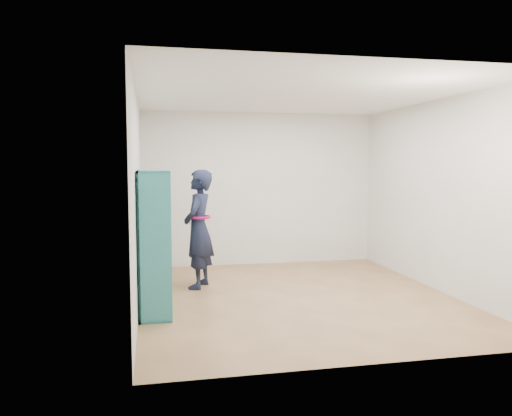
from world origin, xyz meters
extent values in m
plane|color=brown|center=(0.00, 0.00, 0.00)|extent=(4.50, 4.50, 0.00)
plane|color=white|center=(0.00, 0.00, 2.60)|extent=(4.50, 4.50, 0.00)
cube|color=beige|center=(-2.00, 0.00, 1.30)|extent=(0.02, 4.50, 2.60)
cube|color=beige|center=(2.00, 0.00, 1.30)|extent=(0.02, 4.50, 2.60)
cube|color=beige|center=(0.00, 2.25, 1.30)|extent=(4.00, 0.02, 2.60)
cube|color=beige|center=(0.00, -2.25, 1.30)|extent=(4.00, 0.02, 2.60)
cube|color=teal|center=(-1.81, -0.73, 0.83)|extent=(0.36, 0.03, 1.65)
cube|color=teal|center=(-1.81, 0.48, 0.83)|extent=(0.36, 0.03, 1.65)
cube|color=teal|center=(-1.81, -0.13, 0.01)|extent=(0.36, 1.24, 0.03)
cube|color=teal|center=(-1.81, -0.13, 1.64)|extent=(0.36, 1.24, 0.03)
cube|color=teal|center=(-1.98, -0.13, 0.83)|extent=(0.03, 1.24, 1.65)
cube|color=teal|center=(-1.81, -0.33, 0.83)|extent=(0.34, 0.03, 1.60)
cube|color=teal|center=(-1.81, 0.07, 0.83)|extent=(0.34, 0.03, 1.60)
cube|color=teal|center=(-1.81, -0.13, 0.43)|extent=(0.34, 1.19, 0.03)
cube|color=teal|center=(-1.81, -0.13, 0.83)|extent=(0.34, 1.19, 0.03)
cube|color=teal|center=(-1.81, -0.13, 1.23)|extent=(0.34, 1.19, 0.03)
cube|color=beige|center=(-1.79, -0.53, 0.08)|extent=(0.23, 0.14, 0.09)
cube|color=black|center=(-1.78, -0.58, 0.56)|extent=(0.19, 0.17, 0.24)
cube|color=maroon|center=(-1.78, -0.58, 0.98)|extent=(0.19, 0.17, 0.29)
cube|color=silver|center=(-1.79, -0.53, 1.28)|extent=(0.23, 0.14, 0.09)
cube|color=navy|center=(-1.78, -0.19, 0.17)|extent=(0.19, 0.17, 0.26)
cube|color=brown|center=(-1.78, -0.19, 0.58)|extent=(0.19, 0.17, 0.27)
cube|color=#BFB28C|center=(-1.79, -0.13, 0.87)|extent=(0.23, 0.14, 0.06)
cube|color=#26594C|center=(-1.78, -0.19, 1.39)|extent=(0.19, 0.17, 0.31)
cube|color=beige|center=(-1.78, 0.21, 0.16)|extent=(0.19, 0.17, 0.25)
cube|color=black|center=(-1.79, 0.26, 0.47)|extent=(0.23, 0.14, 0.06)
cube|color=maroon|center=(-1.78, 0.21, 0.95)|extent=(0.19, 0.17, 0.21)
cube|color=silver|center=(-1.78, 0.21, 1.39)|extent=(0.19, 0.17, 0.30)
imported|color=black|center=(-1.20, 0.78, 0.83)|extent=(0.59, 0.71, 1.65)
torus|color=#A50C52|center=(-1.20, 0.78, 0.99)|extent=(0.44, 0.44, 0.04)
cube|color=silver|center=(-1.31, 0.92, 0.94)|extent=(0.04, 0.10, 0.13)
cube|color=black|center=(-1.31, 0.92, 0.94)|extent=(0.04, 0.09, 0.13)
camera|label=1|loc=(-1.82, -6.13, 1.72)|focal=35.00mm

